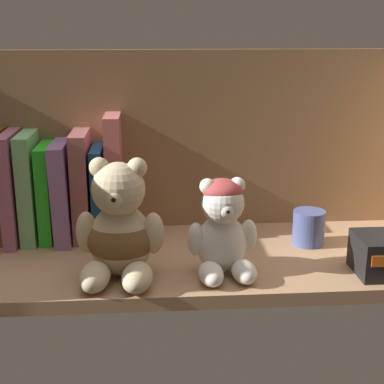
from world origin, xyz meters
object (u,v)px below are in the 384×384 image
(book_8, at_px, (83,184))
(teddy_bear_smaller, at_px, (223,229))
(teddy_bear_larger, at_px, (120,231))
(pillar_candle, at_px, (309,227))
(book_10, at_px, (115,176))
(book_7, at_px, (65,189))
(book_9, at_px, (99,191))
(book_4, at_px, (15,185))
(book_6, at_px, (48,190))
(book_3, at_px, (0,184))
(book_5, at_px, (31,185))

(book_8, height_order, teddy_bear_smaller, book_8)
(teddy_bear_larger, xyz_separation_m, pillar_candle, (0.30, 0.10, -0.04))
(book_10, height_order, pillar_candle, book_10)
(book_7, height_order, book_10, book_10)
(book_10, bearing_deg, book_9, 180.00)
(book_7, distance_m, teddy_bear_smaller, 0.30)
(book_9, bearing_deg, pillar_candle, -11.81)
(book_4, xyz_separation_m, book_9, (0.14, 0.00, -0.01))
(teddy_bear_larger, relative_size, teddy_bear_smaller, 1.23)
(book_6, relative_size, book_8, 0.89)
(teddy_bear_larger, height_order, pillar_candle, teddy_bear_larger)
(book_3, height_order, book_9, book_3)
(book_7, xyz_separation_m, book_10, (0.08, 0.00, 0.02))
(book_7, relative_size, book_10, 0.80)
(book_9, distance_m, pillar_candle, 0.35)
(book_5, bearing_deg, book_7, 0.00)
(book_4, height_order, teddy_bear_smaller, book_4)
(book_4, bearing_deg, book_3, 180.00)
(book_7, distance_m, teddy_bear_larger, 0.20)
(teddy_bear_smaller, bearing_deg, pillar_candle, 33.28)
(book_6, bearing_deg, teddy_bear_larger, -53.85)
(book_4, height_order, book_10, book_10)
(book_6, relative_size, teddy_bear_smaller, 1.13)
(book_3, relative_size, teddy_bear_smaller, 1.30)
(book_3, xyz_separation_m, teddy_bear_larger, (0.20, -0.17, -0.02))
(book_5, distance_m, book_6, 0.03)
(book_9, bearing_deg, teddy_bear_smaller, -42.68)
(book_8, distance_m, teddy_bear_smaller, 0.27)
(book_5, height_order, book_8, same)
(teddy_bear_smaller, distance_m, pillar_candle, 0.19)
(book_7, bearing_deg, book_5, 180.00)
(book_8, bearing_deg, pillar_candle, -10.97)
(book_5, distance_m, pillar_candle, 0.46)
(book_10, relative_size, teddy_bear_larger, 1.19)
(book_10, relative_size, pillar_candle, 3.63)
(book_8, height_order, book_9, book_8)
(book_6, bearing_deg, pillar_candle, -9.51)
(book_5, bearing_deg, book_10, 0.00)
(pillar_candle, bearing_deg, book_5, 171.04)
(book_3, xyz_separation_m, book_4, (0.02, 0.00, -0.00))
(book_9, distance_m, teddy_bear_larger, 0.18)
(book_3, relative_size, book_7, 1.11)
(book_8, xyz_separation_m, book_10, (0.05, 0.00, 0.01))
(book_7, bearing_deg, teddy_bear_smaller, -35.22)
(book_3, relative_size, teddy_bear_larger, 1.06)
(book_5, xyz_separation_m, book_8, (0.08, 0.00, 0.00))
(pillar_candle, bearing_deg, book_10, 167.23)
(book_7, bearing_deg, book_9, 0.00)
(book_10, xyz_separation_m, teddy_bear_smaller, (0.16, -0.17, -0.04))
(book_4, height_order, book_8, book_4)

